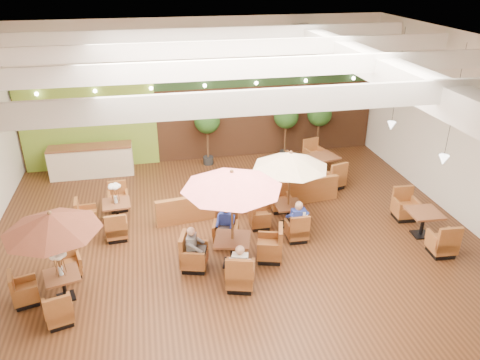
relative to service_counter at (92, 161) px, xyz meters
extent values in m
plane|color=#381E0F|center=(4.40, -5.10, -0.58)|extent=(14.00, 14.00, 0.00)
cube|color=silver|center=(4.40, 0.90, 2.17)|extent=(14.00, 0.04, 5.50)
cube|color=silver|center=(4.40, -11.10, 2.17)|extent=(14.00, 0.04, 5.50)
cube|color=silver|center=(11.40, -5.10, 2.17)|extent=(0.04, 12.00, 5.50)
cube|color=white|center=(4.40, -5.10, 4.92)|extent=(14.00, 12.00, 0.04)
cube|color=brown|center=(4.40, 0.84, 1.02)|extent=(13.90, 0.10, 3.20)
cube|color=#1E3819|center=(4.40, 0.83, 2.47)|extent=(13.90, 0.12, 0.35)
cube|color=olive|center=(0.00, 0.78, 1.02)|extent=(5.00, 0.08, 3.20)
cube|color=black|center=(0.00, 0.70, 1.82)|extent=(2.60, 0.08, 0.70)
cube|color=white|center=(7.90, -5.10, 4.37)|extent=(0.60, 11.00, 0.60)
cube|color=white|center=(4.40, -9.10, 4.57)|extent=(13.60, 0.12, 0.45)
cube|color=white|center=(4.40, -6.40, 4.57)|extent=(13.60, 0.12, 0.45)
cube|color=white|center=(4.40, -3.80, 4.57)|extent=(13.60, 0.12, 0.45)
cube|color=white|center=(4.40, -1.10, 4.57)|extent=(13.60, 0.12, 0.45)
cylinder|color=black|center=(10.20, -6.10, 3.32)|extent=(0.01, 0.01, 3.20)
cone|color=white|center=(10.20, -6.10, 1.72)|extent=(0.28, 0.28, 0.28)
cylinder|color=black|center=(10.20, -3.10, 3.32)|extent=(0.01, 0.01, 3.20)
cone|color=white|center=(10.20, -3.10, 1.72)|extent=(0.28, 0.28, 0.28)
sphere|color=#FFEAC6|center=(-1.60, 0.60, 2.47)|extent=(0.14, 0.14, 0.14)
sphere|color=#FFEAC6|center=(0.40, 0.60, 2.47)|extent=(0.14, 0.14, 0.14)
sphere|color=#FFEAC6|center=(2.40, 0.60, 2.47)|extent=(0.14, 0.14, 0.14)
sphere|color=#FFEAC6|center=(4.40, 0.60, 2.47)|extent=(0.14, 0.14, 0.14)
sphere|color=#FFEAC6|center=(6.40, 0.60, 2.47)|extent=(0.14, 0.14, 0.14)
sphere|color=#FFEAC6|center=(8.40, 0.60, 2.47)|extent=(0.14, 0.14, 0.14)
sphere|color=#FFEAC6|center=(10.40, 0.60, 2.47)|extent=(0.14, 0.14, 0.14)
cube|color=beige|center=(0.00, 0.00, -0.03)|extent=(3.00, 0.70, 1.10)
cube|color=brown|center=(0.00, 0.00, 0.57)|extent=(3.00, 0.75, 0.06)
cube|color=brown|center=(5.22, -3.89, -0.16)|extent=(6.09, 0.93, 0.85)
cube|color=brown|center=(-0.10, -7.15, 0.08)|extent=(0.96, 0.96, 0.06)
cylinder|color=black|center=(-0.10, -7.15, -0.24)|extent=(0.09, 0.09, 0.61)
cube|color=black|center=(-0.10, -7.15, -0.56)|extent=(0.51, 0.51, 0.04)
cube|color=brown|center=(-0.10, -8.03, -0.31)|extent=(0.70, 0.70, 0.29)
cube|color=brown|center=(-0.16, -8.26, -0.03)|extent=(0.57, 0.24, 0.64)
cube|color=brown|center=(-0.35, -8.09, -0.12)|extent=(0.20, 0.51, 0.26)
cube|color=brown|center=(0.16, -7.96, -0.12)|extent=(0.20, 0.51, 0.26)
cube|color=black|center=(-0.10, -8.03, -0.52)|extent=(0.62, 0.62, 0.13)
cube|color=brown|center=(-0.10, -6.28, -0.31)|extent=(0.70, 0.70, 0.29)
cube|color=brown|center=(-0.03, -6.05, -0.03)|extent=(0.57, 0.24, 0.64)
cube|color=brown|center=(0.16, -6.21, -0.12)|extent=(0.20, 0.51, 0.26)
cube|color=brown|center=(-0.35, -6.35, -0.12)|extent=(0.20, 0.51, 0.26)
cube|color=black|center=(-0.10, -6.28, -0.52)|extent=(0.62, 0.62, 0.13)
cube|color=brown|center=(-0.97, -7.15, -0.31)|extent=(0.70, 0.70, 0.29)
cube|color=brown|center=(-0.74, -7.22, -0.03)|extent=(0.24, 0.57, 0.64)
cube|color=brown|center=(-1.04, -6.90, -0.12)|extent=(0.51, 0.20, 0.26)
cube|color=brown|center=(-0.90, -7.41, -0.12)|extent=(0.51, 0.20, 0.26)
cube|color=black|center=(-0.97, -7.15, -0.52)|extent=(0.62, 0.62, 0.13)
cylinder|color=brown|center=(-0.10, -7.15, 0.57)|extent=(0.06, 0.06, 2.30)
cone|color=#542718|center=(-0.10, -7.15, 1.53)|extent=(2.20, 2.20, 0.45)
sphere|color=brown|center=(-0.10, -7.15, 1.76)|extent=(0.10, 0.10, 0.10)
cylinder|color=silver|center=(-0.10, -7.15, 0.22)|extent=(0.10, 0.10, 0.22)
cube|color=brown|center=(4.09, -6.59, 0.19)|extent=(1.12, 1.12, 0.06)
cylinder|color=black|center=(4.09, -6.59, -0.19)|extent=(0.11, 0.11, 0.70)
cube|color=black|center=(4.09, -6.59, -0.56)|extent=(0.59, 0.59, 0.04)
cube|color=brown|center=(4.09, -7.61, -0.26)|extent=(0.82, 0.82, 0.34)
cube|color=brown|center=(4.17, -7.87, 0.06)|extent=(0.67, 0.28, 0.75)
cube|color=brown|center=(3.79, -7.52, -0.05)|extent=(0.24, 0.59, 0.30)
cube|color=brown|center=(4.39, -7.69, -0.05)|extent=(0.24, 0.59, 0.30)
cube|color=black|center=(4.09, -7.61, -0.51)|extent=(0.73, 0.73, 0.15)
cube|color=brown|center=(4.09, -5.58, -0.26)|extent=(0.82, 0.82, 0.34)
cube|color=brown|center=(4.01, -5.31, 0.06)|extent=(0.67, 0.28, 0.75)
cube|color=brown|center=(4.39, -5.66, -0.05)|extent=(0.24, 0.59, 0.30)
cube|color=brown|center=(3.79, -5.49, -0.05)|extent=(0.24, 0.59, 0.30)
cube|color=black|center=(4.09, -5.58, -0.51)|extent=(0.73, 0.73, 0.15)
cube|color=brown|center=(3.08, -6.59, -0.26)|extent=(0.82, 0.82, 0.34)
cube|color=brown|center=(3.34, -6.51, 0.06)|extent=(0.28, 0.67, 0.75)
cube|color=brown|center=(3.16, -6.29, -0.05)|extent=(0.59, 0.24, 0.30)
cube|color=brown|center=(2.99, -6.89, -0.05)|extent=(0.59, 0.24, 0.30)
cube|color=black|center=(3.08, -6.59, -0.51)|extent=(0.73, 0.73, 0.15)
cube|color=brown|center=(5.11, -6.59, -0.26)|extent=(0.82, 0.82, 0.34)
cube|color=brown|center=(4.84, -6.67, 0.06)|extent=(0.28, 0.67, 0.75)
cube|color=brown|center=(5.02, -6.89, -0.05)|extent=(0.59, 0.24, 0.30)
cube|color=brown|center=(5.19, -6.29, -0.05)|extent=(0.59, 0.24, 0.30)
cube|color=black|center=(5.11, -6.59, -0.51)|extent=(0.73, 0.73, 0.15)
cylinder|color=brown|center=(4.09, -6.59, 0.75)|extent=(0.06, 0.06, 2.67)
cone|color=#E66F72|center=(4.09, -6.59, 1.91)|extent=(2.56, 2.56, 0.45)
sphere|color=brown|center=(4.09, -6.59, 2.14)|extent=(0.10, 0.10, 0.10)
cube|color=brown|center=(6.13, -4.91, 0.09)|extent=(0.80, 0.80, 0.06)
cylinder|color=black|center=(6.13, -4.91, -0.24)|extent=(0.09, 0.09, 0.62)
cube|color=black|center=(6.13, -4.91, -0.56)|extent=(0.42, 0.42, 0.04)
cube|color=brown|center=(6.13, -5.80, -0.30)|extent=(0.58, 0.58, 0.30)
cube|color=brown|center=(6.13, -6.04, -0.02)|extent=(0.58, 0.10, 0.65)
cube|color=brown|center=(5.86, -5.79, -0.12)|extent=(0.08, 0.51, 0.26)
cube|color=brown|center=(6.40, -5.80, -0.12)|extent=(0.08, 0.51, 0.26)
cube|color=black|center=(6.13, -5.80, -0.52)|extent=(0.52, 0.52, 0.13)
cube|color=brown|center=(6.13, -4.02, -0.30)|extent=(0.58, 0.58, 0.30)
cube|color=brown|center=(6.12, -3.78, -0.02)|extent=(0.58, 0.10, 0.65)
cube|color=brown|center=(6.40, -4.03, -0.12)|extent=(0.08, 0.51, 0.26)
cube|color=brown|center=(5.86, -4.02, -0.12)|extent=(0.08, 0.51, 0.26)
cube|color=black|center=(6.13, -4.02, -0.52)|extent=(0.52, 0.52, 0.13)
cube|color=brown|center=(5.24, -4.91, -0.30)|extent=(0.58, 0.58, 0.30)
cube|color=brown|center=(5.48, -4.91, -0.02)|extent=(0.10, 0.58, 0.65)
cube|color=brown|center=(5.24, -4.64, -0.12)|extent=(0.51, 0.08, 0.26)
cube|color=brown|center=(5.24, -5.18, -0.12)|extent=(0.51, 0.08, 0.26)
cube|color=black|center=(5.24, -4.91, -0.52)|extent=(0.52, 0.52, 0.13)
cylinder|color=brown|center=(6.13, -4.91, 0.58)|extent=(0.06, 0.06, 2.33)
cone|color=#C5AF89|center=(6.13, -4.91, 1.57)|extent=(2.24, 2.24, 0.45)
sphere|color=brown|center=(6.13, -4.91, 1.80)|extent=(0.10, 0.10, 0.10)
cube|color=brown|center=(1.04, -3.81, 0.11)|extent=(0.86, 0.86, 0.06)
cylinder|color=black|center=(1.04, -3.81, -0.23)|extent=(0.10, 0.10, 0.63)
cube|color=black|center=(1.04, -3.81, -0.56)|extent=(0.46, 0.46, 0.04)
cube|color=brown|center=(1.04, -4.71, -0.30)|extent=(0.63, 0.63, 0.31)
cube|color=brown|center=(1.02, -4.96, -0.01)|extent=(0.60, 0.13, 0.67)
cube|color=brown|center=(0.76, -4.73, -0.11)|extent=(0.11, 0.53, 0.27)
cube|color=brown|center=(1.32, -4.70, -0.11)|extent=(0.11, 0.53, 0.27)
cube|color=black|center=(1.04, -4.71, -0.52)|extent=(0.56, 0.56, 0.13)
cube|color=brown|center=(1.04, -2.90, -0.30)|extent=(0.63, 0.63, 0.31)
cube|color=brown|center=(1.06, -2.65, -0.01)|extent=(0.60, 0.13, 0.67)
cube|color=brown|center=(1.32, -2.88, -0.11)|extent=(0.11, 0.53, 0.27)
cube|color=brown|center=(0.76, -2.92, -0.11)|extent=(0.11, 0.53, 0.27)
cube|color=black|center=(1.04, -2.90, -0.52)|extent=(0.56, 0.56, 0.13)
cube|color=brown|center=(0.13, -3.81, -0.30)|extent=(0.63, 0.63, 0.31)
cube|color=brown|center=(0.38, -3.82, -0.01)|extent=(0.13, 0.60, 0.67)
cube|color=brown|center=(0.11, -3.53, -0.11)|extent=(0.53, 0.11, 0.27)
cube|color=brown|center=(0.15, -4.08, -0.11)|extent=(0.53, 0.11, 0.27)
cube|color=black|center=(0.13, -3.81, -0.52)|extent=(0.56, 0.56, 0.13)
cylinder|color=silver|center=(1.04, -3.81, 0.24)|extent=(0.10, 0.10, 0.22)
cube|color=brown|center=(9.80, -6.29, 0.17)|extent=(0.95, 0.95, 0.06)
cylinder|color=black|center=(9.80, -6.29, -0.19)|extent=(0.11, 0.11, 0.69)
cube|color=black|center=(9.80, -6.29, -0.56)|extent=(0.50, 0.50, 0.04)
cube|color=brown|center=(9.80, -7.29, -0.27)|extent=(0.69, 0.69, 0.34)
cube|color=brown|center=(9.82, -7.56, 0.05)|extent=(0.66, 0.15, 0.74)
cube|color=brown|center=(9.50, -7.27, -0.06)|extent=(0.12, 0.58, 0.29)
cube|color=brown|center=(10.10, -7.31, -0.06)|extent=(0.12, 0.58, 0.29)
cube|color=black|center=(9.80, -7.29, -0.51)|extent=(0.61, 0.61, 0.15)
cube|color=brown|center=(9.80, -5.29, -0.27)|extent=(0.69, 0.69, 0.34)
cube|color=brown|center=(9.78, -5.02, 0.05)|extent=(0.66, 0.15, 0.74)
cube|color=brown|center=(10.10, -5.31, -0.06)|extent=(0.12, 0.58, 0.29)
cube|color=brown|center=(9.50, -5.27, -0.06)|extent=(0.12, 0.58, 0.29)
cube|color=black|center=(9.80, -5.29, -0.51)|extent=(0.61, 0.61, 0.15)
cube|color=brown|center=(8.45, -1.74, 0.19)|extent=(1.11, 1.11, 0.06)
cylinder|color=black|center=(8.45, -1.74, -0.19)|extent=(0.11, 0.11, 0.71)
cube|color=black|center=(8.45, -1.74, -0.56)|extent=(0.59, 0.59, 0.04)
cube|color=brown|center=(8.45, -2.76, -0.26)|extent=(0.81, 0.81, 0.34)
cube|color=brown|center=(8.38, -3.03, 0.06)|extent=(0.67, 0.27, 0.75)
cube|color=brown|center=(8.15, -2.83, -0.05)|extent=(0.23, 0.59, 0.30)
cube|color=brown|center=(8.75, -2.68, -0.05)|extent=(0.23, 0.59, 0.30)
cube|color=black|center=(8.45, -2.76, -0.51)|extent=(0.72, 0.72, 0.15)
cube|color=brown|center=(8.45, -0.72, -0.26)|extent=(0.81, 0.81, 0.34)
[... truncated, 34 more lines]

